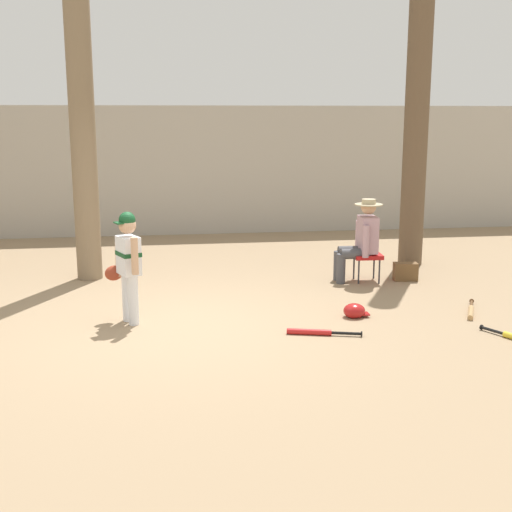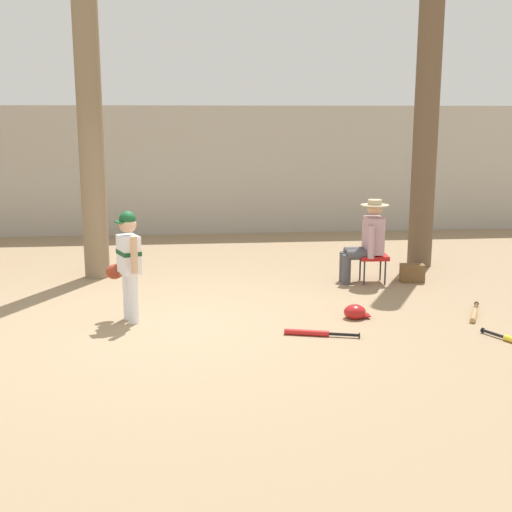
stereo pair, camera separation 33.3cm
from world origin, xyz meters
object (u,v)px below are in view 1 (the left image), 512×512
object	(u,v)px
young_ballplayer	(128,260)
batting_helmet_red	(354,311)
seated_spectator	(361,238)
tree_near_player	(79,65)
tree_behind_spectator	(417,112)
handbag_beside_stool	(405,272)
folding_stool	(367,257)
bat_wood_tan	(471,311)
bat_red_barrel	(315,332)

from	to	relation	value
young_ballplayer	batting_helmet_red	world-z (taller)	young_ballplayer
young_ballplayer	seated_spectator	distance (m)	3.58
tree_near_player	tree_behind_spectator	world-z (taller)	tree_near_player
handbag_beside_stool	batting_helmet_red	size ratio (longest dim) A/B	1.09
folding_stool	seated_spectator	bearing A→B (deg)	176.93
tree_near_player	bat_wood_tan	xyz separation A→B (m)	(4.77, -2.52, -3.01)
tree_behind_spectator	bat_wood_tan	bearing A→B (deg)	-95.73
handbag_beside_stool	bat_red_barrel	bearing A→B (deg)	-129.70
batting_helmet_red	bat_wood_tan	bearing A→B (deg)	-2.92
tree_near_player	bat_red_barrel	size ratio (longest dim) A/B	8.09
folding_stool	batting_helmet_red	distance (m)	1.85
handbag_beside_stool	tree_behind_spectator	bearing A→B (deg)	66.10
tree_behind_spectator	young_ballplayer	distance (m)	5.34
young_ballplayer	bat_red_barrel	distance (m)	2.29
folding_stool	batting_helmet_red	size ratio (longest dim) A/B	1.35
tree_behind_spectator	bat_red_barrel	distance (m)	4.71
tree_near_player	batting_helmet_red	world-z (taller)	tree_near_player
seated_spectator	bat_red_barrel	bearing A→B (deg)	-117.46
handbag_beside_stool	batting_helmet_red	world-z (taller)	handbag_beside_stool
bat_red_barrel	young_ballplayer	bearing A→B (deg)	159.56
handbag_beside_stool	batting_helmet_red	bearing A→B (deg)	-126.97
tree_near_player	tree_behind_spectator	bearing A→B (deg)	3.11
folding_stool	handbag_beside_stool	world-z (taller)	folding_stool
seated_spectator	young_ballplayer	bearing A→B (deg)	-154.57
tree_behind_spectator	young_ballplayer	xyz separation A→B (m)	(-4.38, -2.55, -1.67)
bat_wood_tan	tree_behind_spectator	bearing A→B (deg)	84.27
handbag_beside_stool	bat_wood_tan	size ratio (longest dim) A/B	0.47
handbag_beside_stool	bat_wood_tan	bearing A→B (deg)	-83.80
bat_wood_tan	batting_helmet_red	size ratio (longest dim) A/B	2.34
young_ballplayer	seated_spectator	size ratio (longest dim) A/B	1.09
young_ballplayer	bat_wood_tan	world-z (taller)	young_ballplayer
tree_behind_spectator	handbag_beside_stool	world-z (taller)	tree_behind_spectator
bat_red_barrel	batting_helmet_red	xyz separation A→B (m)	(0.62, 0.59, 0.04)
bat_wood_tan	batting_helmet_red	distance (m)	1.44
tree_near_player	folding_stool	world-z (taller)	tree_near_player
folding_stool	bat_wood_tan	distance (m)	1.96
tree_near_player	young_ballplayer	world-z (taller)	tree_near_player
young_ballplayer	bat_wood_tan	distance (m)	4.17
tree_near_player	batting_helmet_red	bearing A→B (deg)	-36.38
bat_wood_tan	folding_stool	bearing A→B (deg)	113.42
handbag_beside_stool	bat_wood_tan	world-z (taller)	handbag_beside_stool
tree_near_player	handbag_beside_stool	xyz separation A→B (m)	(4.58, -0.79, -2.92)
young_ballplayer	folding_stool	world-z (taller)	young_ballplayer
young_ballplayer	bat_red_barrel	xyz separation A→B (m)	(2.04, -0.76, -0.71)
tree_behind_spectator	bat_red_barrel	bearing A→B (deg)	-125.24
handbag_beside_stool	young_ballplayer	bearing A→B (deg)	-159.07
tree_near_player	folding_stool	bearing A→B (deg)	-10.62
bat_wood_tan	handbag_beside_stool	bearing A→B (deg)	96.20
tree_near_player	folding_stool	xyz separation A→B (m)	(4.00, -0.75, -2.68)
folding_stool	handbag_beside_stool	size ratio (longest dim) A/B	1.24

